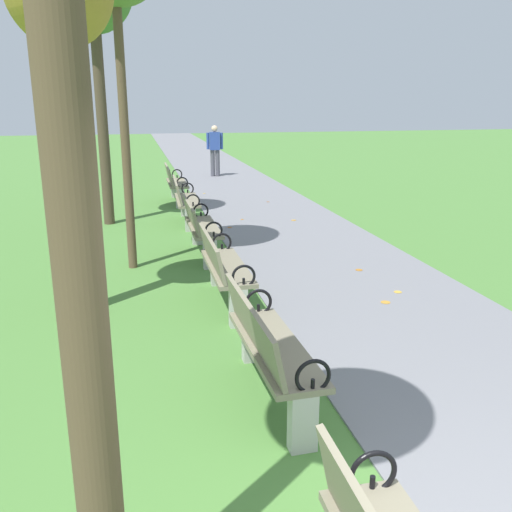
{
  "coord_description": "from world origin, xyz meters",
  "views": [
    {
      "loc": [
        -1.52,
        -1.6,
        2.47
      ],
      "look_at": [
        -0.05,
        5.0,
        0.55
      ],
      "focal_mm": 39.01,
      "sensor_mm": 36.0,
      "label": 1
    }
  ],
  "objects_px": {
    "park_bench_3": "(223,267)",
    "park_bench_5": "(185,200)",
    "park_bench_6": "(175,183)",
    "tree_2": "(60,7)",
    "pedestrian_walking": "(215,148)",
    "park_bench_2": "(268,347)",
    "park_bench_4": "(200,227)"
  },
  "relations": [
    {
      "from": "park_bench_4",
      "to": "park_bench_5",
      "type": "xyz_separation_m",
      "value": [
        0.0,
        2.51,
        0.0
      ]
    },
    {
      "from": "tree_2",
      "to": "pedestrian_walking",
      "type": "relative_size",
      "value": 2.6
    },
    {
      "from": "park_bench_3",
      "to": "park_bench_5",
      "type": "bearing_deg",
      "value": 90.0
    },
    {
      "from": "park_bench_5",
      "to": "tree_2",
      "type": "distance_m",
      "value": 5.68
    },
    {
      "from": "park_bench_4",
      "to": "tree_2",
      "type": "xyz_separation_m",
      "value": [
        -1.65,
        -2.08,
        2.91
      ]
    },
    {
      "from": "park_bench_2",
      "to": "pedestrian_walking",
      "type": "xyz_separation_m",
      "value": [
        1.65,
        13.93,
        0.44
      ]
    },
    {
      "from": "park_bench_3",
      "to": "park_bench_5",
      "type": "relative_size",
      "value": 0.99
    },
    {
      "from": "park_bench_2",
      "to": "park_bench_5",
      "type": "xyz_separation_m",
      "value": [
        0.0,
        7.11,
        0.0
      ]
    },
    {
      "from": "park_bench_2",
      "to": "park_bench_6",
      "type": "height_order",
      "value": "same"
    },
    {
      "from": "park_bench_4",
      "to": "park_bench_2",
      "type": "bearing_deg",
      "value": -90.0
    },
    {
      "from": "park_bench_3",
      "to": "tree_2",
      "type": "height_order",
      "value": "tree_2"
    },
    {
      "from": "park_bench_3",
      "to": "tree_2",
      "type": "relative_size",
      "value": 0.38
    },
    {
      "from": "park_bench_5",
      "to": "park_bench_6",
      "type": "relative_size",
      "value": 1.01
    },
    {
      "from": "park_bench_5",
      "to": "park_bench_6",
      "type": "distance_m",
      "value": 2.42
    },
    {
      "from": "park_bench_5",
      "to": "tree_2",
      "type": "relative_size",
      "value": 0.38
    },
    {
      "from": "park_bench_2",
      "to": "park_bench_6",
      "type": "relative_size",
      "value": 1.01
    },
    {
      "from": "park_bench_3",
      "to": "pedestrian_walking",
      "type": "bearing_deg",
      "value": 81.9
    },
    {
      "from": "park_bench_3",
      "to": "pedestrian_walking",
      "type": "height_order",
      "value": "pedestrian_walking"
    },
    {
      "from": "park_bench_6",
      "to": "park_bench_2",
      "type": "bearing_deg",
      "value": -90.0
    },
    {
      "from": "park_bench_5",
      "to": "park_bench_6",
      "type": "bearing_deg",
      "value": 90.0
    },
    {
      "from": "pedestrian_walking",
      "to": "park_bench_2",
      "type": "bearing_deg",
      "value": -96.75
    },
    {
      "from": "park_bench_2",
      "to": "park_bench_4",
      "type": "height_order",
      "value": "same"
    },
    {
      "from": "park_bench_2",
      "to": "park_bench_6",
      "type": "xyz_separation_m",
      "value": [
        -0.0,
        9.53,
        0.0
      ]
    },
    {
      "from": "park_bench_5",
      "to": "pedestrian_walking",
      "type": "relative_size",
      "value": 1.0
    },
    {
      "from": "park_bench_6",
      "to": "pedestrian_walking",
      "type": "xyz_separation_m",
      "value": [
        1.65,
        4.4,
        0.44
      ]
    },
    {
      "from": "park_bench_5",
      "to": "tree_2",
      "type": "height_order",
      "value": "tree_2"
    },
    {
      "from": "park_bench_2",
      "to": "park_bench_5",
      "type": "relative_size",
      "value": 1.0
    },
    {
      "from": "tree_2",
      "to": "park_bench_3",
      "type": "bearing_deg",
      "value": -6.2
    },
    {
      "from": "park_bench_6",
      "to": "tree_2",
      "type": "height_order",
      "value": "tree_2"
    },
    {
      "from": "park_bench_5",
      "to": "park_bench_6",
      "type": "xyz_separation_m",
      "value": [
        -0.0,
        2.42,
        0.0
      ]
    },
    {
      "from": "park_bench_3",
      "to": "park_bench_5",
      "type": "xyz_separation_m",
      "value": [
        0.0,
        4.77,
        0.0
      ]
    },
    {
      "from": "park_bench_6",
      "to": "pedestrian_walking",
      "type": "distance_m",
      "value": 4.72
    }
  ]
}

